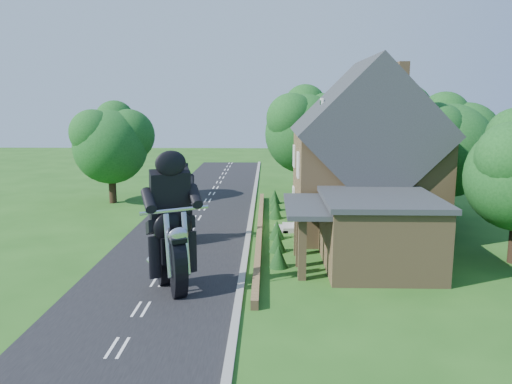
{
  "coord_description": "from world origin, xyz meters",
  "views": [
    {
      "loc": [
        4.79,
        -23.65,
        7.77
      ],
      "look_at": [
        4.12,
        3.58,
        2.8
      ],
      "focal_mm": 35.0,
      "sensor_mm": 36.0,
      "label": 1
    }
  ],
  "objects_px": {
    "motorcycle_follow": "(177,229)",
    "house": "(364,160)",
    "motorcycle_lead": "(172,271)",
    "garden_wall": "(260,231)",
    "annex": "(376,231)"
  },
  "relations": [
    {
      "from": "motorcycle_follow",
      "to": "garden_wall",
      "type": "bearing_deg",
      "value": -165.67
    },
    {
      "from": "motorcycle_follow",
      "to": "house",
      "type": "bearing_deg",
      "value": -172.85
    },
    {
      "from": "motorcycle_lead",
      "to": "house",
      "type": "bearing_deg",
      "value": -162.84
    },
    {
      "from": "annex",
      "to": "motorcycle_follow",
      "type": "bearing_deg",
      "value": 158.7
    },
    {
      "from": "garden_wall",
      "to": "motorcycle_lead",
      "type": "bearing_deg",
      "value": -110.48
    },
    {
      "from": "house",
      "to": "annex",
      "type": "bearing_deg",
      "value": -95.24
    },
    {
      "from": "annex",
      "to": "motorcycle_lead",
      "type": "height_order",
      "value": "annex"
    },
    {
      "from": "garden_wall",
      "to": "house",
      "type": "xyz_separation_m",
      "value": [
        6.19,
        1.0,
        4.14
      ]
    },
    {
      "from": "house",
      "to": "garden_wall",
      "type": "bearing_deg",
      "value": -170.83
    },
    {
      "from": "garden_wall",
      "to": "annex",
      "type": "distance_m",
      "value": 8.19
    },
    {
      "from": "house",
      "to": "motorcycle_lead",
      "type": "height_order",
      "value": "house"
    },
    {
      "from": "garden_wall",
      "to": "motorcycle_lead",
      "type": "distance_m",
      "value": 9.82
    },
    {
      "from": "garden_wall",
      "to": "annex",
      "type": "xyz_separation_m",
      "value": [
        5.57,
        -5.8,
        1.57
      ]
    },
    {
      "from": "annex",
      "to": "garden_wall",
      "type": "bearing_deg",
      "value": 133.84
    },
    {
      "from": "house",
      "to": "motorcycle_follow",
      "type": "height_order",
      "value": "house"
    }
  ]
}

